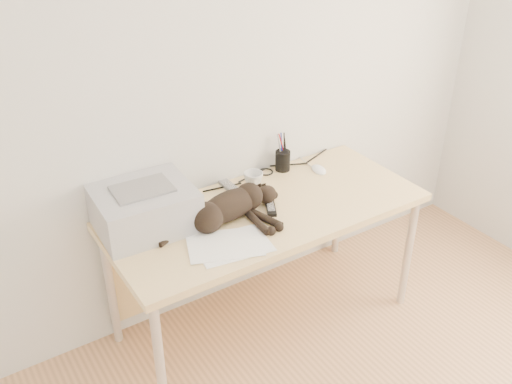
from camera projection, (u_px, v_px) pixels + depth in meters
wall_back at (227, 79)px, 2.82m from camera, size 3.50×0.00×3.50m
desk at (257, 222)px, 2.97m from camera, size 1.60×0.70×0.74m
printer at (144, 208)px, 2.64m from camera, size 0.46×0.40×0.21m
papers at (229, 245)px, 2.56m from camera, size 0.41×0.34×0.01m
cat at (227, 209)px, 2.70m from camera, size 0.68×0.32×0.15m
mug at (253, 181)px, 2.98m from camera, size 0.14×0.14×0.10m
pen_cup at (283, 160)px, 3.16m from camera, size 0.08×0.08×0.21m
remote_grey at (231, 188)px, 2.99m from camera, size 0.05×0.18×0.02m
remote_black at (271, 207)px, 2.83m from camera, size 0.11×0.16×0.02m
mouse at (319, 168)px, 3.17m from camera, size 0.09×0.13×0.04m
cable_tangle at (235, 181)px, 3.06m from camera, size 1.36×0.09×0.01m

